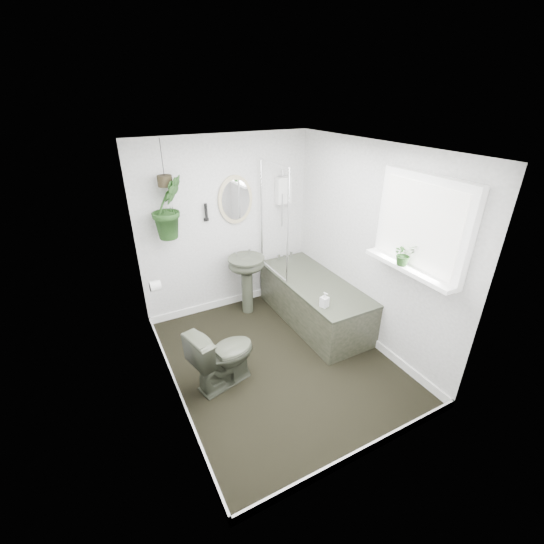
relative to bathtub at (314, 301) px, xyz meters
name	(u,v)px	position (x,y,z in m)	size (l,w,h in m)	color
floor	(278,360)	(-0.80, -0.50, -0.30)	(2.30, 2.80, 0.02)	black
ceiling	(280,147)	(-0.80, -0.50, 2.02)	(2.30, 2.80, 0.02)	white
wall_back	(227,227)	(-0.80, 0.91, 0.86)	(2.30, 0.02, 2.30)	white
wall_front	(378,349)	(-0.80, -1.91, 0.86)	(2.30, 0.02, 2.30)	white
wall_left	(161,297)	(-1.96, -0.50, 0.86)	(0.02, 2.80, 2.30)	white
wall_right	(369,248)	(0.36, -0.50, 0.86)	(0.02, 2.80, 2.30)	white
skirting	(278,356)	(-0.80, -0.50, -0.24)	(2.30, 2.80, 0.10)	white
bathtub	(314,301)	(0.00, 0.00, 0.00)	(0.72, 1.72, 0.58)	#373B2E
bath_screen	(274,221)	(-0.33, 0.49, 0.99)	(0.04, 0.72, 1.40)	silver
shower_box	(283,190)	(0.00, 0.84, 1.26)	(0.20, 0.10, 0.35)	white
oval_mirror	(236,200)	(-0.68, 0.87, 1.21)	(0.46, 0.03, 0.62)	#C0B188
wall_sconce	(206,212)	(-1.08, 0.86, 1.11)	(0.04, 0.04, 0.22)	black
toilet_roll_holder	(155,286)	(-1.90, 0.20, 0.61)	(0.11, 0.11, 0.11)	white
window_recess	(422,225)	(0.29, -1.20, 1.36)	(0.08, 1.00, 0.90)	white
window_sill	(409,268)	(0.22, -1.20, 0.94)	(0.18, 1.00, 0.04)	white
window_blinds	(419,226)	(0.24, -1.20, 1.36)	(0.01, 0.86, 0.76)	white
toilet	(223,355)	(-1.46, -0.54, 0.06)	(0.39, 0.68, 0.69)	#373B2E
pedestal_sink	(247,285)	(-0.68, 0.60, 0.12)	(0.48, 0.41, 0.81)	#373B2E
sill_plant	(404,254)	(0.19, -1.15, 1.07)	(0.20, 0.17, 0.22)	black
hanging_plant	(168,208)	(-1.55, 0.75, 1.26)	(0.40, 0.32, 0.72)	black
soap_bottle	(325,300)	(-0.25, -0.55, 0.38)	(0.08, 0.08, 0.18)	black
hanging_pot	(165,181)	(-1.55, 0.75, 1.56)	(0.16, 0.16, 0.12)	black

